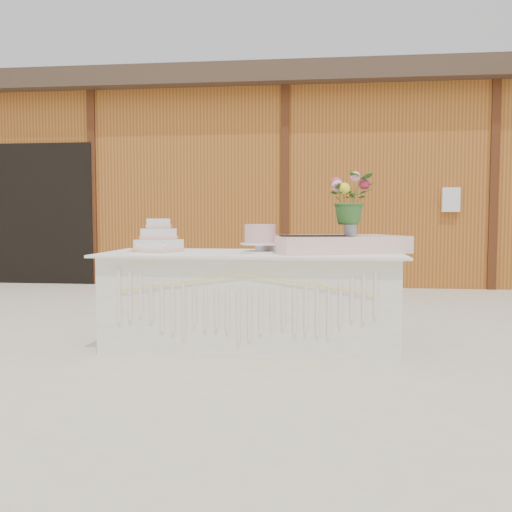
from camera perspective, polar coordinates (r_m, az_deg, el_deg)
The scene contains 9 objects.
ground at distance 4.72m, azimuth -0.43°, elevation -9.01°, with size 80.00×80.00×0.00m, color beige.
barn at distance 10.59m, azimuth 3.59°, elevation 7.31°, with size 12.60×4.60×3.30m.
cake_table at distance 4.64m, azimuth -0.44°, elevation -4.36°, with size 2.40×1.00×0.77m.
wedding_cake at distance 4.76m, azimuth -9.71°, elevation 1.54°, with size 0.40×0.40×0.27m.
pink_cake_stand at distance 4.52m, azimuth 0.43°, elevation 1.91°, with size 0.32×0.32×0.23m.
satin_runner at distance 4.66m, azimuth 7.92°, elevation 1.19°, with size 1.07×0.62×0.13m, color beige.
flower_vase at distance 4.66m, azimuth 9.44°, elevation 2.87°, with size 0.10×0.10×0.14m, color #A7A6AB.
bouquet at distance 4.66m, azimuth 9.47°, elevation 6.24°, with size 0.37×0.32×0.41m, color #306227.
loose_flowers at distance 4.87m, azimuth -12.42°, elevation 0.56°, with size 0.13×0.31×0.02m, color pink, non-canonical shape.
Camera 1 is at (0.57, -4.56, 1.06)m, focal length 40.00 mm.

